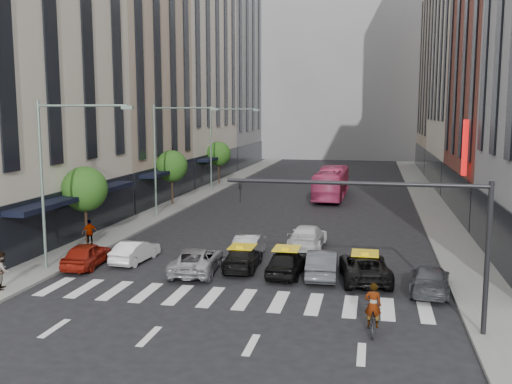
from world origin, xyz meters
The scene contains 33 objects.
ground centered at (0.00, 0.00, 0.00)m, with size 160.00×160.00×0.00m, color black.
sidewalk_left centered at (-11.50, 30.00, 0.07)m, with size 3.00×96.00×0.15m, color slate.
sidewalk_right centered at (11.50, 30.00, 0.07)m, with size 3.00×96.00×0.15m, color slate.
building_left_a centered at (-17.00, 11.00, 14.00)m, with size 8.00×18.00×28.00m, color beige.
building_left_b centered at (-17.00, 28.00, 12.00)m, with size 8.00×16.00×24.00m, color tan.
building_left_c centered at (-17.00, 46.00, 18.00)m, with size 8.00×20.00×36.00m, color beige.
building_left_d centered at (-17.00, 65.00, 15.00)m, with size 8.00×18.00×30.00m, color gray.
building_right_c centered at (17.00, 46.00, 20.00)m, with size 8.00×20.00×40.00m, color beige.
building_right_d centered at (17.00, 65.00, 14.00)m, with size 8.00×18.00×28.00m, color tan.
building_far centered at (0.00, 85.00, 18.00)m, with size 30.00×10.00×36.00m, color gray.
tree_near centered at (-11.80, 10.00, 3.65)m, with size 2.88×2.88×4.95m.
tree_mid centered at (-11.80, 26.00, 3.65)m, with size 2.88×2.88×4.95m.
tree_far centered at (-11.80, 42.00, 3.65)m, with size 2.88×2.88×4.95m.
streetlamp_near centered at (-10.04, 4.00, 5.90)m, with size 5.38×0.25×9.00m.
streetlamp_mid centered at (-10.04, 20.00, 5.90)m, with size 5.38×0.25×9.00m.
streetlamp_far centered at (-10.04, 36.00, 5.90)m, with size 5.38×0.25×9.00m.
traffic_signal centered at (7.69, -1.00, 4.47)m, with size 10.10×0.20×6.00m.
liberty_sign centered at (12.60, 20.00, 6.00)m, with size 0.30×0.70×4.00m.
car_red centered at (-9.20, 5.14, 0.69)m, with size 1.63×4.06×1.38m, color maroon.
car_white_front centered at (-7.00, 6.67, 0.63)m, with size 1.32×3.80×1.25m, color silver.
car_silver centered at (-2.90, 5.29, 0.69)m, with size 2.28×4.94×1.37m, color #9C9CA1.
taxi_left centered at (-0.64, 6.43, 0.62)m, with size 1.74×4.29×1.24m, color black.
taxi_center centered at (1.90, 5.75, 0.71)m, with size 1.69×4.19×1.43m, color black.
car_grey_mid centered at (3.75, 5.85, 0.72)m, with size 1.52×4.37×1.44m, color #3E4146.
taxi_right centered at (5.93, 5.64, 0.70)m, with size 2.33×5.06×1.41m, color black.
car_grey_curb centered at (9.00, 4.29, 0.64)m, with size 1.79×4.41×1.28m, color #3B3D42.
car_row2_left centered at (-0.85, 9.21, 0.68)m, with size 1.45×4.16×1.37m, color #A5A4AA.
car_row2_right centered at (2.27, 12.08, 0.73)m, with size 2.05×5.05×1.46m, color white.
bus centered at (2.17, 33.39, 1.54)m, with size 2.58×11.03×3.07m, color #C93B6B.
motorcycle centered at (6.36, -1.43, 0.50)m, with size 0.66×1.91×1.00m, color black.
rider centered at (6.36, -1.43, 1.89)m, with size 0.65×0.43×1.78m, color gray.
pedestrian_near centered at (-10.95, 0.28, 1.04)m, with size 0.87×0.68×1.78m, color gray.
pedestrian_far centered at (-11.26, 9.40, 0.97)m, with size 0.96×0.40×1.64m, color gray.
Camera 1 is at (6.24, -23.06, 8.50)m, focal length 40.00 mm.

